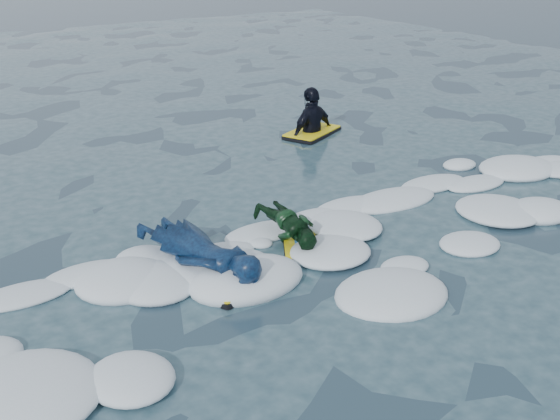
{
  "coord_description": "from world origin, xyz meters",
  "views": [
    {
      "loc": [
        -3.65,
        -5.05,
        3.49
      ],
      "look_at": [
        0.6,
        1.6,
        0.27
      ],
      "focal_mm": 45.0,
      "sensor_mm": 36.0,
      "label": 1
    }
  ],
  "objects": [
    {
      "name": "prone_woman_unit",
      "position": [
        -0.71,
        1.09,
        0.24
      ],
      "size": [
        1.01,
        1.87,
        0.47
      ],
      "rotation": [
        0.0,
        0.0,
        1.78
      ],
      "color": "black",
      "rests_on": "ground"
    },
    {
      "name": "waiting_rider_unit",
      "position": [
        3.35,
        4.84,
        0.01
      ],
      "size": [
        1.3,
        1.06,
        1.71
      ],
      "rotation": [
        0.0,
        0.0,
        0.45
      ],
      "color": "black",
      "rests_on": "ground"
    },
    {
      "name": "foam_band",
      "position": [
        0.0,
        1.03,
        0.0
      ],
      "size": [
        12.0,
        3.1,
        0.3
      ],
      "primitive_type": null,
      "color": "white",
      "rests_on": "ground"
    },
    {
      "name": "ground",
      "position": [
        0.0,
        0.0,
        0.0
      ],
      "size": [
        120.0,
        120.0,
        0.0
      ],
      "primitive_type": "plane",
      "color": "#172737",
      "rests_on": "ground"
    },
    {
      "name": "prone_child_unit",
      "position": [
        0.5,
        1.19,
        0.21
      ],
      "size": [
        0.71,
        1.18,
        0.42
      ],
      "rotation": [
        0.0,
        0.0,
        1.04
      ],
      "color": "black",
      "rests_on": "ground"
    }
  ]
}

